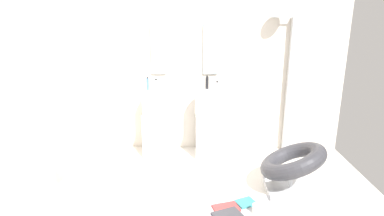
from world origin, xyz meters
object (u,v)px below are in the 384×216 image
(shower_column, at_px, (291,83))
(soap_bottle_blue, at_px, (148,84))
(soap_bottle_grey, at_px, (217,86))
(magazine_red, at_px, (226,208))
(pedestal_sink_left, at_px, (158,122))
(towel_rack, at_px, (55,143))
(coffee_mug, at_px, (256,209))
(lounge_chair, at_px, (292,164))
(soap_bottle_white, at_px, (156,84))
(magazine_charcoal, at_px, (228,216))
(soap_bottle_black, at_px, (207,83))
(pedestal_sink_right, at_px, (210,122))
(magazine_teal, at_px, (246,203))

(shower_column, height_order, soap_bottle_blue, shower_column)
(soap_bottle_grey, bearing_deg, magazine_red, -88.11)
(pedestal_sink_left, distance_m, towel_rack, 1.52)
(coffee_mug, xyz_separation_m, soap_bottle_blue, (-1.36, 1.49, 1.03))
(lounge_chair, xyz_separation_m, soap_bottle_white, (-1.74, 1.14, 0.72))
(magazine_charcoal, relative_size, soap_bottle_white, 1.99)
(lounge_chair, relative_size, soap_bottle_blue, 5.21)
(magazine_red, bearing_deg, shower_column, 38.57)
(shower_column, relative_size, soap_bottle_black, 10.44)
(shower_column, distance_m, soap_bottle_white, 2.01)
(soap_bottle_grey, xyz_separation_m, soap_bottle_black, (-0.15, 0.05, 0.03))
(magazine_charcoal, distance_m, soap_bottle_black, 2.01)
(towel_rack, distance_m, soap_bottle_black, 2.19)
(pedestal_sink_right, relative_size, soap_bottle_grey, 8.44)
(magazine_charcoal, bearing_deg, soap_bottle_blue, 98.56)
(pedestal_sink_left, distance_m, pedestal_sink_right, 0.78)
(magazine_teal, distance_m, soap_bottle_blue, 2.12)
(shower_column, relative_size, soap_bottle_white, 13.98)
(lounge_chair, relative_size, soap_bottle_grey, 7.76)
(magazine_charcoal, distance_m, soap_bottle_grey, 1.94)
(shower_column, xyz_separation_m, soap_bottle_white, (-2.01, -0.10, -0.01))
(soap_bottle_white, bearing_deg, coffee_mug, -52.22)
(pedestal_sink_left, distance_m, magazine_teal, 1.81)
(magazine_charcoal, xyz_separation_m, soap_bottle_blue, (-1.06, 1.57, 1.07))
(towel_rack, height_order, coffee_mug, towel_rack)
(magazine_charcoal, relative_size, magazine_teal, 1.41)
(magazine_teal, height_order, soap_bottle_grey, soap_bottle_grey)
(towel_rack, distance_m, soap_bottle_white, 1.67)
(soap_bottle_white, bearing_deg, lounge_chair, -33.32)
(magazine_charcoal, height_order, soap_bottle_white, soap_bottle_white)
(magazine_charcoal, xyz_separation_m, magazine_red, (-0.01, 0.14, -0.00))
(magazine_red, height_order, soap_bottle_black, soap_bottle_black)
(pedestal_sink_right, height_order, shower_column, shower_column)
(magazine_red, bearing_deg, lounge_chair, 8.44)
(lounge_chair, distance_m, magazine_red, 0.95)
(magazine_teal, bearing_deg, magazine_red, -179.94)
(soap_bottle_blue, xyz_separation_m, soap_bottle_white, (0.10, 0.13, -0.02))
(coffee_mug, bearing_deg, soap_bottle_grey, 102.73)
(magazine_red, bearing_deg, coffee_mug, -31.34)
(magazine_red, relative_size, coffee_mug, 2.55)
(pedestal_sink_right, relative_size, magazine_teal, 5.34)
(soap_bottle_white, bearing_deg, soap_bottle_blue, -129.08)
(soap_bottle_grey, relative_size, soap_bottle_black, 0.67)
(pedestal_sink_left, relative_size, soap_bottle_grey, 8.44)
(shower_column, distance_m, soap_bottle_grey, 1.12)
(soap_bottle_white, bearing_deg, magazine_charcoal, -60.43)
(magazine_charcoal, bearing_deg, lounge_chair, 9.47)
(pedestal_sink_left, xyz_separation_m, magazine_red, (0.93, -1.42, -0.50))
(soap_bottle_grey, bearing_deg, soap_bottle_white, 176.35)
(pedestal_sink_left, xyz_separation_m, pedestal_sink_right, (0.78, 0.00, 0.00))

